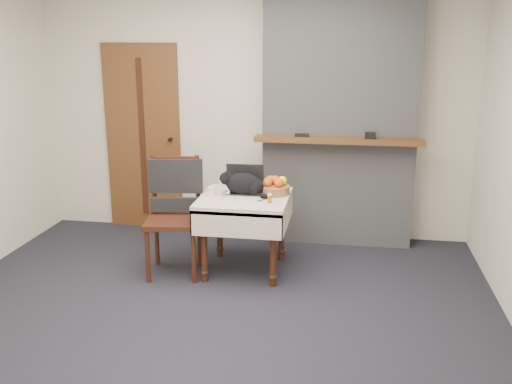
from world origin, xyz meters
TOP-DOWN VIEW (x-y plane):
  - ground at (0.00, 0.00)m, footprint 4.50×4.50m
  - room_shell at (0.00, 0.46)m, footprint 4.52×4.01m
  - door at (-1.20, 1.97)m, footprint 0.82×0.10m
  - chimney at (0.90, 1.85)m, footprint 1.62×0.48m
  - side_table at (0.11, 0.91)m, footprint 0.78×0.78m
  - laptop at (0.09, 1.02)m, footprint 0.35×0.30m
  - cat at (0.11, 0.94)m, footprint 0.48×0.20m
  - cream_jar at (-0.18, 0.89)m, footprint 0.07×0.07m
  - pill_bottle at (0.36, 0.75)m, footprint 0.04×0.04m
  - fruit_basket at (0.36, 1.04)m, footprint 0.28×0.28m
  - desk_clutter at (0.33, 0.91)m, footprint 0.12×0.10m
  - chair at (-0.51, 0.84)m, footprint 0.53×0.52m

SIDE VIEW (x-z plane):
  - ground at x=0.00m, z-range 0.00..0.00m
  - side_table at x=0.11m, z-range 0.24..0.94m
  - chair at x=-0.51m, z-range 0.14..1.19m
  - desk_clutter at x=0.33m, z-range 0.70..0.71m
  - cream_jar at x=-0.18m, z-range 0.70..0.78m
  - pill_bottle at x=0.36m, z-range 0.70..0.78m
  - laptop at x=0.09m, z-range 0.64..0.89m
  - fruit_basket at x=0.36m, z-range 0.68..0.84m
  - cat at x=0.11m, z-range 0.68..0.92m
  - door at x=-1.20m, z-range 0.00..2.00m
  - chimney at x=0.90m, z-range 0.00..2.60m
  - room_shell at x=0.00m, z-range 0.46..3.07m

